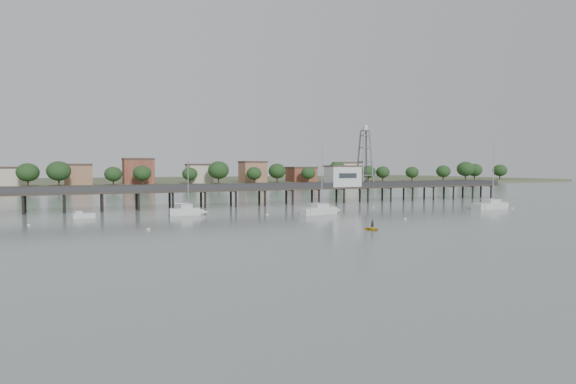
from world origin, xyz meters
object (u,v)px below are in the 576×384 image
object	(u,v)px
pier	(248,189)
sailboat_c	(326,210)
white_tender	(83,216)
lattice_tower	(365,158)
sailboat_d	(497,205)
sailboat_b	(191,211)
yellow_dinghy	(372,230)

from	to	relation	value
pier	sailboat_c	distance (m)	25.04
white_tender	lattice_tower	bearing A→B (deg)	-0.84
sailboat_d	white_tender	distance (m)	83.25
sailboat_d	sailboat_b	distance (m)	64.63
lattice_tower	sailboat_c	world-z (taller)	lattice_tower
pier	white_tender	xyz separation A→B (m)	(-35.05, -13.54, -3.35)
white_tender	yellow_dinghy	xyz separation A→B (m)	(37.34, -33.63, -0.44)
sailboat_b	white_tender	distance (m)	18.66
sailboat_d	sailboat_c	size ratio (longest dim) A/B	1.16
lattice_tower	white_tender	xyz separation A→B (m)	(-66.55, -13.54, -10.66)
sailboat_c	white_tender	world-z (taller)	sailboat_c
sailboat_d	sailboat_b	world-z (taller)	sailboat_d
sailboat_b	sailboat_c	bearing A→B (deg)	-12.21
sailboat_b	pier	bearing A→B (deg)	49.82
lattice_tower	yellow_dinghy	world-z (taller)	lattice_tower
sailboat_b	yellow_dinghy	distance (m)	36.72
sailboat_c	yellow_dinghy	world-z (taller)	sailboat_c
sailboat_b	white_tender	size ratio (longest dim) A/B	2.73
sailboat_b	yellow_dinghy	world-z (taller)	sailboat_b
sailboat_d	yellow_dinghy	distance (m)	48.60
pier	lattice_tower	bearing A→B (deg)	0.00
sailboat_c	sailboat_d	bearing A→B (deg)	-17.71
sailboat_d	sailboat_c	distance (m)	39.71
lattice_tower	sailboat_b	bearing A→B (deg)	-161.95
yellow_dinghy	sailboat_c	bearing A→B (deg)	73.03
lattice_tower	sailboat_c	distance (m)	35.34
pier	lattice_tower	world-z (taller)	lattice_tower
pier	white_tender	bearing A→B (deg)	-158.88
lattice_tower	yellow_dinghy	bearing A→B (deg)	-121.77
pier	sailboat_d	size ratio (longest dim) A/B	9.17
sailboat_d	sailboat_c	world-z (taller)	sailboat_d
lattice_tower	sailboat_d	xyz separation A→B (m)	(15.43, -27.98, -10.47)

